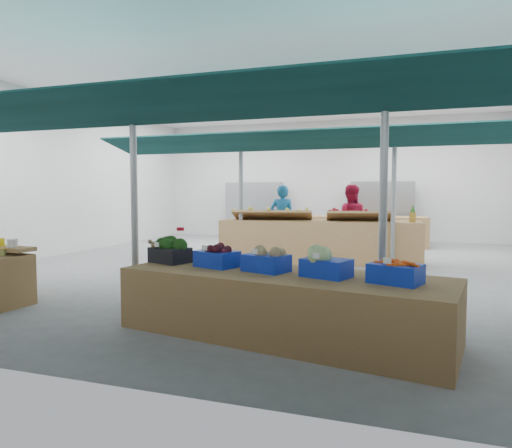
{
  "coord_description": "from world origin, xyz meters",
  "views": [
    {
      "loc": [
        2.77,
        -9.75,
        1.67
      ],
      "look_at": [
        0.08,
        -1.6,
        1.07
      ],
      "focal_mm": 32.0,
      "sensor_mm": 36.0,
      "label": 1
    }
  ],
  "objects_px": {
    "fruit_counter": "(319,241)",
    "veg_counter": "(282,304)",
    "vendor_right": "(350,221)",
    "crate_stack": "(424,314)",
    "vendor_left": "(282,220)"
  },
  "relations": [
    {
      "from": "vendor_left",
      "to": "vendor_right",
      "type": "height_order",
      "value": "same"
    },
    {
      "from": "vendor_right",
      "to": "crate_stack",
      "type": "bearing_deg",
      "value": 99.11
    },
    {
      "from": "veg_counter",
      "to": "vendor_right",
      "type": "xyz_separation_m",
      "value": [
        -0.03,
        6.83,
        0.56
      ]
    },
    {
      "from": "fruit_counter",
      "to": "crate_stack",
      "type": "distance_m",
      "value": 5.75
    },
    {
      "from": "fruit_counter",
      "to": "vendor_left",
      "type": "relative_size",
      "value": 2.5
    },
    {
      "from": "crate_stack",
      "to": "veg_counter",
      "type": "bearing_deg",
      "value": -164.85
    },
    {
      "from": "crate_stack",
      "to": "vendor_left",
      "type": "xyz_separation_m",
      "value": [
        -3.4,
        6.41,
        0.65
      ]
    },
    {
      "from": "veg_counter",
      "to": "crate_stack",
      "type": "distance_m",
      "value": 1.62
    },
    {
      "from": "fruit_counter",
      "to": "vendor_right",
      "type": "xyz_separation_m",
      "value": [
        0.6,
        1.1,
        0.43
      ]
    },
    {
      "from": "fruit_counter",
      "to": "veg_counter",
      "type": "bearing_deg",
      "value": -88.57
    },
    {
      "from": "vendor_right",
      "to": "vendor_left",
      "type": "bearing_deg",
      "value": -4.87
    },
    {
      "from": "vendor_left",
      "to": "fruit_counter",
      "type": "bearing_deg",
      "value": 132.62
    },
    {
      "from": "fruit_counter",
      "to": "crate_stack",
      "type": "relative_size",
      "value": 8.1
    },
    {
      "from": "vendor_right",
      "to": "veg_counter",
      "type": "bearing_deg",
      "value": 85.41
    },
    {
      "from": "fruit_counter",
      "to": "vendor_left",
      "type": "bearing_deg",
      "value": 132.62
    }
  ]
}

